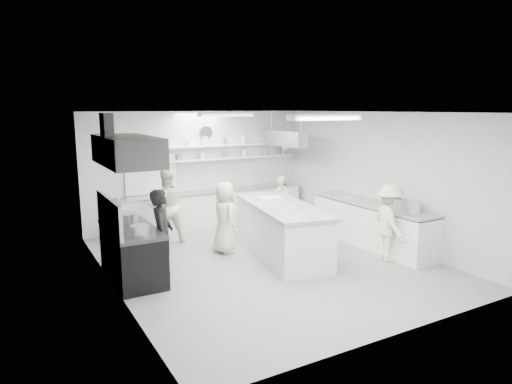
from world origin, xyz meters
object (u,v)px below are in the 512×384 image
cook_stove (162,235)px  right_counter (371,225)px  stove (132,255)px  cook_back (166,206)px  back_counter (214,208)px  prep_island (282,231)px

cook_stove → right_counter: bearing=-72.5°
stove → cook_back: 2.28m
back_counter → right_counter: 4.13m
cook_stove → back_counter: bearing=-16.8°
right_counter → cook_stove: (-4.77, 0.32, 0.36)m
stove → right_counter: (5.25, -0.60, 0.02)m
back_counter → prep_island: prep_island is taller
right_counter → cook_stove: 4.79m
back_counter → cook_back: cook_back is taller
back_counter → cook_back: 1.94m
prep_island → back_counter: bearing=104.0°
cook_stove → cook_back: size_ratio=0.95×
stove → cook_back: cook_back is taller
stove → cook_stove: cook_stove is taller
right_counter → cook_back: bearing=148.5°
stove → prep_island: size_ratio=0.63×
back_counter → cook_stove: 3.93m
stove → back_counter: bearing=44.0°
cook_stove → stove: bearing=81.2°
prep_island → cook_stove: 2.63m
back_counter → right_counter: (2.35, -3.40, 0.01)m
back_counter → right_counter: right_counter is taller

